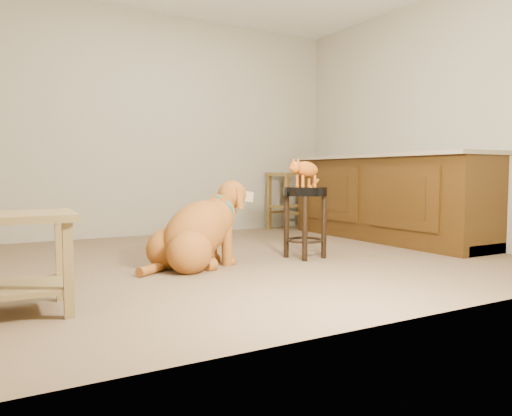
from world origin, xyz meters
TOP-DOWN VIEW (x-y plane):
  - floor at (0.00, 0.00)m, footprint 4.50×4.00m
  - room_shell at (0.00, 0.00)m, footprint 4.54×4.04m
  - cabinet_run at (1.94, 0.30)m, footprint 0.70×2.56m
  - padded_stool at (0.50, -0.23)m, footprint 0.38×0.38m
  - wood_stool at (1.57, 1.70)m, footprint 0.49×0.49m
  - side_table at (-1.78, -0.92)m, footprint 0.53×0.53m
  - golden_retriever at (-0.49, -0.19)m, footprint 1.11×0.66m
  - tabby_kitten at (0.49, -0.23)m, footprint 0.42×0.21m

SIDE VIEW (x-z plane):
  - floor at x=0.00m, z-range -0.01..0.01m
  - golden_retriever at x=-0.49m, z-range -0.09..0.63m
  - side_table at x=-1.78m, z-range 0.08..0.61m
  - wood_stool at x=1.57m, z-range 0.02..0.76m
  - padded_stool at x=0.50m, z-range 0.13..0.75m
  - cabinet_run at x=1.94m, z-range -0.03..0.91m
  - tabby_kitten at x=0.49m, z-range 0.63..0.90m
  - room_shell at x=0.00m, z-range 0.37..2.99m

